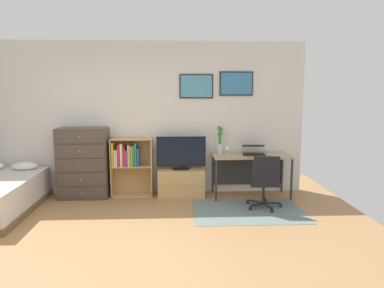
{
  "coord_description": "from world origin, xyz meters",
  "views": [
    {
      "loc": [
        0.75,
        -4.08,
        1.85
      ],
      "look_at": [
        1.01,
        1.5,
        1.02
      ],
      "focal_mm": 33.99,
      "sensor_mm": 36.0,
      "label": 1
    }
  ],
  "objects_px": {
    "computer_mouse": "(269,154)",
    "wine_glass": "(227,148)",
    "bamboo_vase": "(220,139)",
    "bookshelf": "(129,161)",
    "laptop": "(254,150)",
    "tv_stand": "(181,182)",
    "dresser": "(83,163)",
    "desk": "(250,161)",
    "television": "(181,153)",
    "office_chair": "(265,181)"
  },
  "relations": [
    {
      "from": "television",
      "to": "bamboo_vase",
      "type": "xyz_separation_m",
      "value": [
        0.7,
        0.14,
        0.23
      ]
    },
    {
      "from": "tv_stand",
      "to": "laptop",
      "type": "xyz_separation_m",
      "value": [
        1.27,
        -0.03,
        0.57
      ]
    },
    {
      "from": "tv_stand",
      "to": "desk",
      "type": "relative_size",
      "value": 0.61
    },
    {
      "from": "dresser",
      "to": "television",
      "type": "distance_m",
      "value": 1.69
    },
    {
      "from": "television",
      "to": "wine_glass",
      "type": "height_order",
      "value": "television"
    },
    {
      "from": "desk",
      "to": "bamboo_vase",
      "type": "relative_size",
      "value": 2.78
    },
    {
      "from": "dresser",
      "to": "desk",
      "type": "bearing_deg",
      "value": -0.14
    },
    {
      "from": "dresser",
      "to": "wine_glass",
      "type": "xyz_separation_m",
      "value": [
        2.48,
        -0.12,
        0.27
      ]
    },
    {
      "from": "desk",
      "to": "computer_mouse",
      "type": "bearing_deg",
      "value": -27.03
    },
    {
      "from": "bookshelf",
      "to": "office_chair",
      "type": "bearing_deg",
      "value": -21.1
    },
    {
      "from": "tv_stand",
      "to": "laptop",
      "type": "relative_size",
      "value": 1.78
    },
    {
      "from": "bookshelf",
      "to": "television",
      "type": "height_order",
      "value": "television"
    },
    {
      "from": "television",
      "to": "desk",
      "type": "distance_m",
      "value": 1.23
    },
    {
      "from": "bamboo_vase",
      "to": "computer_mouse",
      "type": "bearing_deg",
      "value": -19.61
    },
    {
      "from": "television",
      "to": "wine_glass",
      "type": "relative_size",
      "value": 4.74
    },
    {
      "from": "bookshelf",
      "to": "dresser",
      "type": "bearing_deg",
      "value": -175.38
    },
    {
      "from": "television",
      "to": "bookshelf",
      "type": "bearing_deg",
      "value": 175.62
    },
    {
      "from": "office_chair",
      "to": "wine_glass",
      "type": "height_order",
      "value": "wine_glass"
    },
    {
      "from": "dresser",
      "to": "computer_mouse",
      "type": "distance_m",
      "value": 3.2
    },
    {
      "from": "tv_stand",
      "to": "bookshelf",
      "type": "bearing_deg",
      "value": 177.02
    },
    {
      "from": "laptop",
      "to": "tv_stand",
      "type": "bearing_deg",
      "value": -174.8
    },
    {
      "from": "desk",
      "to": "laptop",
      "type": "relative_size",
      "value": 2.91
    },
    {
      "from": "bookshelf",
      "to": "office_chair",
      "type": "relative_size",
      "value": 1.18
    },
    {
      "from": "office_chair",
      "to": "computer_mouse",
      "type": "relative_size",
      "value": 8.27
    },
    {
      "from": "office_chair",
      "to": "laptop",
      "type": "xyz_separation_m",
      "value": [
        -0.02,
        0.77,
        0.35
      ]
    },
    {
      "from": "computer_mouse",
      "to": "wine_glass",
      "type": "height_order",
      "value": "wine_glass"
    },
    {
      "from": "bamboo_vase",
      "to": "tv_stand",
      "type": "bearing_deg",
      "value": -170.38
    },
    {
      "from": "wine_glass",
      "to": "computer_mouse",
      "type": "bearing_deg",
      "value": -2.57
    },
    {
      "from": "bookshelf",
      "to": "laptop",
      "type": "xyz_separation_m",
      "value": [
        2.18,
        -0.08,
        0.19
      ]
    },
    {
      "from": "dresser",
      "to": "office_chair",
      "type": "distance_m",
      "value": 3.08
    },
    {
      "from": "tv_stand",
      "to": "laptop",
      "type": "height_order",
      "value": "laptop"
    },
    {
      "from": "office_chair",
      "to": "desk",
      "type": "bearing_deg",
      "value": 98.81
    },
    {
      "from": "television",
      "to": "bamboo_vase",
      "type": "distance_m",
      "value": 0.75
    },
    {
      "from": "laptop",
      "to": "computer_mouse",
      "type": "distance_m",
      "value": 0.28
    },
    {
      "from": "television",
      "to": "computer_mouse",
      "type": "xyz_separation_m",
      "value": [
        1.51,
        -0.15,
        -0.01
      ]
    },
    {
      "from": "bookshelf",
      "to": "computer_mouse",
      "type": "relative_size",
      "value": 9.8
    },
    {
      "from": "wine_glass",
      "to": "tv_stand",
      "type": "bearing_deg",
      "value": 170.01
    },
    {
      "from": "bookshelf",
      "to": "television",
      "type": "xyz_separation_m",
      "value": [
        0.91,
        -0.07,
        0.15
      ]
    },
    {
      "from": "bookshelf",
      "to": "bamboo_vase",
      "type": "bearing_deg",
      "value": 2.5
    },
    {
      "from": "tv_stand",
      "to": "wine_glass",
      "type": "height_order",
      "value": "wine_glass"
    },
    {
      "from": "desk",
      "to": "wine_glass",
      "type": "relative_size",
      "value": 7.42
    },
    {
      "from": "tv_stand",
      "to": "computer_mouse",
      "type": "xyz_separation_m",
      "value": [
        1.51,
        -0.17,
        0.52
      ]
    },
    {
      "from": "dresser",
      "to": "computer_mouse",
      "type": "bearing_deg",
      "value": -2.8
    },
    {
      "from": "office_chair",
      "to": "bookshelf",
      "type": "bearing_deg",
      "value": 162.23
    },
    {
      "from": "dresser",
      "to": "wine_glass",
      "type": "relative_size",
      "value": 6.75
    },
    {
      "from": "television",
      "to": "computer_mouse",
      "type": "bearing_deg",
      "value": -5.64
    },
    {
      "from": "bamboo_vase",
      "to": "dresser",
      "type": "bearing_deg",
      "value": -176.81
    },
    {
      "from": "desk",
      "to": "wine_glass",
      "type": "xyz_separation_m",
      "value": [
        -0.43,
        -0.12,
        0.27
      ]
    },
    {
      "from": "tv_stand",
      "to": "television",
      "type": "bearing_deg",
      "value": -90.0
    },
    {
      "from": "bookshelf",
      "to": "bamboo_vase",
      "type": "height_order",
      "value": "bamboo_vase"
    }
  ]
}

